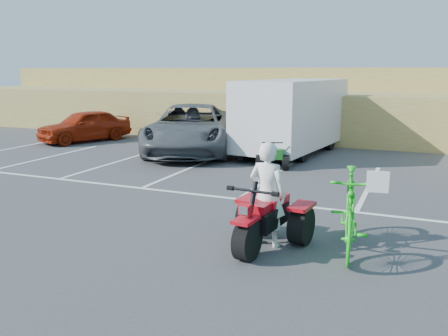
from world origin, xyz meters
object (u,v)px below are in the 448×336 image
at_px(rider, 267,194).
at_px(cargo_trailer, 293,114).
at_px(red_trike_atv, 263,248).
at_px(green_dirt_bike, 350,211).
at_px(quad_atv_blue, 238,158).
at_px(grey_pickup, 191,128).
at_px(quad_atv_green, 272,167).
at_px(red_car, 85,126).

relative_size(rider, cargo_trailer, 0.31).
relative_size(red_trike_atv, cargo_trailer, 0.30).
height_order(green_dirt_bike, quad_atv_blue, green_dirt_bike).
height_order(grey_pickup, cargo_trailer, cargo_trailer).
xyz_separation_m(green_dirt_bike, quad_atv_blue, (-4.79, 7.16, -0.69)).
distance_m(cargo_trailer, quad_atv_green, 3.06).
bearing_deg(quad_atv_blue, red_trike_atv, -60.77).
bearing_deg(quad_atv_blue, quad_atv_green, -26.32).
relative_size(rider, green_dirt_bike, 0.79).
bearing_deg(grey_pickup, rider, -74.84).
height_order(red_trike_atv, rider, rider).
height_order(cargo_trailer, quad_atv_green, cargo_trailer).
bearing_deg(grey_pickup, cargo_trailer, -1.05).
height_order(rider, quad_atv_green, rider).
distance_m(cargo_trailer, quad_atv_blue, 2.70).
height_order(red_car, quad_atv_green, red_car).
height_order(red_trike_atv, quad_atv_green, red_trike_atv).
relative_size(grey_pickup, quad_atv_blue, 4.42).
distance_m(green_dirt_bike, red_car, 14.85).
relative_size(rider, red_car, 0.46).
relative_size(red_trike_atv, quad_atv_green, 1.32).
bearing_deg(quad_atv_green, red_trike_atv, -91.85).
bearing_deg(red_trike_atv, rider, 90.00).
bearing_deg(rider, grey_pickup, -48.97).
distance_m(rider, quad_atv_blue, 8.27).
bearing_deg(cargo_trailer, red_car, -168.79).
distance_m(quad_atv_blue, quad_atv_green, 1.78).
distance_m(rider, cargo_trailer, 9.47).
bearing_deg(red_car, red_trike_atv, -16.64).
bearing_deg(red_trike_atv, cargo_trailer, 108.54).
bearing_deg(grey_pickup, quad_atv_blue, -35.55).
relative_size(red_car, quad_atv_green, 2.94).
height_order(rider, grey_pickup, rider).
bearing_deg(green_dirt_bike, grey_pickup, 123.17).
height_order(grey_pickup, quad_atv_green, grey_pickup).
xyz_separation_m(rider, cargo_trailer, (-2.01, 9.24, 0.52)).
bearing_deg(grey_pickup, red_trike_atv, -75.41).
xyz_separation_m(red_trike_atv, red_car, (-10.90, 8.83, 0.67)).
bearing_deg(red_car, cargo_trailer, 25.93).
relative_size(quad_atv_blue, quad_atv_green, 1.06).
xyz_separation_m(cargo_trailer, quad_atv_blue, (-1.44, -1.77, -1.43)).
height_order(green_dirt_bike, grey_pickup, grey_pickup).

